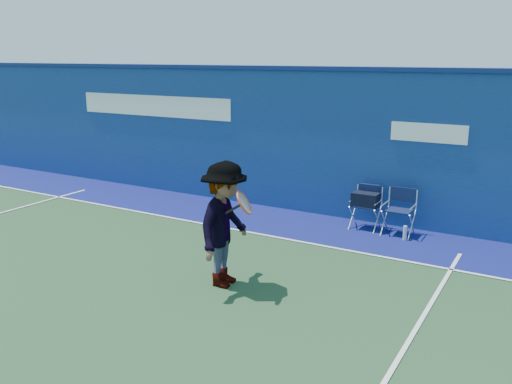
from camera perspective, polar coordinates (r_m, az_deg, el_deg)
The scene contains 8 objects.
ground at distance 8.51m, azimuth -16.67°, elevation -9.23°, with size 80.00×80.00×0.00m, color #244326.
stadium_wall at distance 12.10m, azimuth 0.88°, elevation 5.91°, with size 24.00×0.50×3.08m.
out_of_bounds_strip at distance 11.51m, azimuth -1.81°, elevation -2.43°, with size 24.00×1.80×0.01m, color navy.
court_lines at distance 8.89m, azimuth -13.87°, elevation -7.93°, with size 24.00×12.00×0.01m.
directors_chair_left at distance 10.75m, azimuth 11.44°, elevation -1.95°, with size 0.50×0.46×0.84m.
directors_chair_right at distance 10.55m, azimuth 14.76°, elevation -2.93°, with size 0.52×0.47×0.87m.
water_bottle at distance 10.31m, azimuth 15.40°, elevation -4.19°, with size 0.07×0.07×0.27m, color silver.
tennis_player at distance 7.84m, azimuth -3.30°, elevation -3.44°, with size 0.97×1.27×1.85m.
Camera 1 is at (5.82, -5.26, 3.30)m, focal length 38.00 mm.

